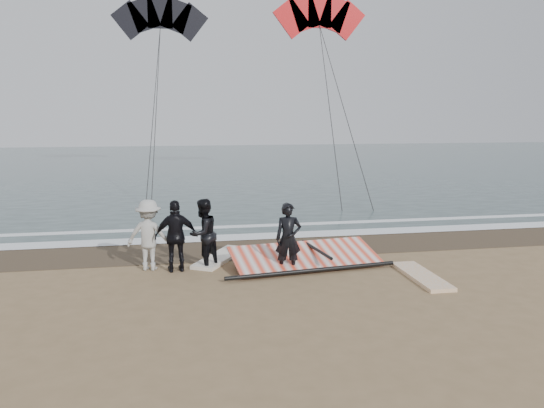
{
  "coord_description": "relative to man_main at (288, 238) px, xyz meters",
  "views": [
    {
      "loc": [
        -3.53,
        -11.16,
        4.02
      ],
      "look_at": [
        -0.91,
        3.0,
        1.6
      ],
      "focal_mm": 35.0,
      "sensor_mm": 36.0,
      "label": 1
    }
  ],
  "objects": [
    {
      "name": "ground",
      "position": [
        0.72,
        -1.73,
        -0.91
      ],
      "size": [
        120.0,
        120.0,
        0.0
      ],
      "primitive_type": "plane",
      "color": "#8C704C",
      "rests_on": "ground"
    },
    {
      "name": "sea",
      "position": [
        0.72,
        31.27,
        -0.9
      ],
      "size": [
        120.0,
        54.0,
        0.02
      ],
      "primitive_type": "cube",
      "color": "#233838",
      "rests_on": "ground"
    },
    {
      "name": "wet_sand",
      "position": [
        0.72,
        2.77,
        -0.91
      ],
      "size": [
        120.0,
        2.8,
        0.01
      ],
      "primitive_type": "cube",
      "color": "#4C3D2B",
      "rests_on": "ground"
    },
    {
      "name": "foam_near",
      "position": [
        0.72,
        4.17,
        -0.89
      ],
      "size": [
        120.0,
        0.9,
        0.01
      ],
      "primitive_type": "cube",
      "color": "white",
      "rests_on": "sea"
    },
    {
      "name": "foam_far",
      "position": [
        0.72,
        5.87,
        -0.89
      ],
      "size": [
        120.0,
        0.45,
        0.01
      ],
      "primitive_type": "cube",
      "color": "white",
      "rests_on": "sea"
    },
    {
      "name": "man_main",
      "position": [
        0.0,
        0.0,
        0.0
      ],
      "size": [
        0.71,
        0.5,
        1.83
      ],
      "primitive_type": "imported",
      "rotation": [
        0.0,
        0.0,
        -0.1
      ],
      "color": "black",
      "rests_on": "ground"
    },
    {
      "name": "board_white",
      "position": [
        3.2,
        -1.01,
        -0.87
      ],
      "size": [
        0.69,
        2.35,
        0.09
      ],
      "primitive_type": "cube",
      "rotation": [
        0.0,
        0.0,
        -0.01
      ],
      "color": "white",
      "rests_on": "ground"
    },
    {
      "name": "board_cream",
      "position": [
        -1.6,
        1.66,
        -0.86
      ],
      "size": [
        1.77,
        2.43,
        0.1
      ],
      "primitive_type": "cube",
      "rotation": [
        0.0,
        0.0,
        -0.52
      ],
      "color": "white",
      "rests_on": "ground"
    },
    {
      "name": "trio_cluster",
      "position": [
        -2.88,
        0.87,
        0.02
      ],
      "size": [
        2.64,
        1.16,
        1.87
      ],
      "color": "black",
      "rests_on": "ground"
    },
    {
      "name": "sail_rig",
      "position": [
        0.52,
        0.67,
        -0.72
      ],
      "size": [
        4.59,
        2.22,
        0.51
      ],
      "color": "black",
      "rests_on": "ground"
    },
    {
      "name": "kite_red",
      "position": [
        6.42,
        20.59,
        8.98
      ],
      "size": [
        6.47,
        6.48,
        16.0
      ],
      "color": "red",
      "rests_on": "ground"
    },
    {
      "name": "kite_dark",
      "position": [
        -3.45,
        24.87,
        9.28
      ],
      "size": [
        7.09,
        7.68,
        18.1
      ],
      "color": "black",
      "rests_on": "ground"
    }
  ]
}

